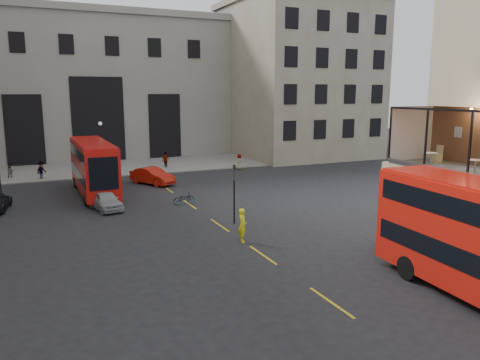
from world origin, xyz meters
name	(u,v)px	position (x,y,z in m)	size (l,w,h in m)	color
ground	(371,294)	(0.00, 0.00, 0.00)	(140.00, 140.00, 0.00)	black
gateway	(91,83)	(-5.00, 47.99, 9.39)	(35.00, 10.60, 18.00)	gray
building_right	(296,75)	(20.00, 39.97, 10.39)	(16.60, 18.60, 20.00)	#A19A82
pavement_far	(98,168)	(-6.00, 38.00, 0.06)	(40.00, 12.00, 0.12)	slate
traffic_light_near	(234,186)	(-1.00, 12.00, 2.42)	(0.16, 0.20, 3.80)	black
street_lamp_b	(102,151)	(-6.00, 34.00, 2.39)	(0.36, 0.36, 5.33)	black
bus_far	(93,165)	(-7.97, 24.66, 2.44)	(2.61, 10.89, 4.34)	red
car_a	(105,200)	(-7.92, 19.12, 0.67)	(1.59, 3.95, 1.35)	#A4A8AC
car_b	(152,176)	(-2.63, 26.88, 0.75)	(1.60, 4.58, 1.51)	#AA170A
bicycle	(184,198)	(-2.33, 18.39, 0.43)	(0.57, 1.64, 0.86)	gray
cyclist	(243,225)	(-2.04, 8.43, 0.96)	(0.70, 0.46, 1.92)	#FFF31A
pedestrian_a	(10,171)	(-14.45, 34.91, 0.77)	(0.74, 0.58, 1.53)	gray
pedestrian_b	(41,171)	(-11.73, 33.43, 0.88)	(1.14, 0.66, 1.77)	gray
pedestrian_c	(166,160)	(0.85, 35.13, 0.90)	(1.06, 0.44, 1.80)	gray
pedestrian_d	(239,162)	(7.95, 31.26, 0.83)	(0.81, 0.53, 1.66)	gray
cafe_table_mid	(475,165)	(5.74, 0.24, 5.04)	(0.53, 0.53, 0.67)	silver
cafe_table_far	(431,157)	(5.85, 2.93, 5.05)	(0.54, 0.54, 0.67)	white
cafe_chair_d	(436,157)	(7.03, 3.67, 4.87)	(0.47, 0.47, 0.90)	tan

